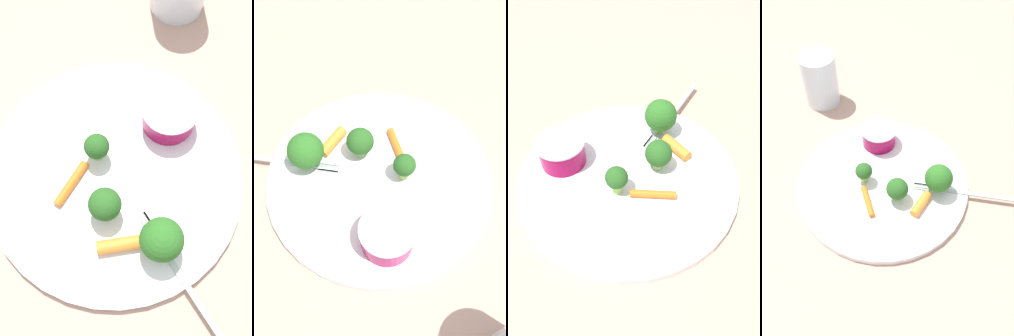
% 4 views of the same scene
% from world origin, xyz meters
% --- Properties ---
extents(ground_plane, '(2.40, 2.40, 0.00)m').
position_xyz_m(ground_plane, '(0.00, 0.00, 0.00)').
color(ground_plane, tan).
extents(plate, '(0.30, 0.30, 0.01)m').
position_xyz_m(plate, '(0.00, 0.00, 0.01)').
color(plate, white).
rests_on(plate, ground_plane).
extents(sauce_cup, '(0.07, 0.07, 0.04)m').
position_xyz_m(sauce_cup, '(0.02, -0.09, 0.03)').
color(sauce_cup, '#93063F').
rests_on(sauce_cup, plate).
extents(broccoli_floret_0, '(0.05, 0.05, 0.06)m').
position_xyz_m(broccoli_floret_0, '(-0.10, 0.01, 0.05)').
color(broccoli_floret_0, '#97B957').
rests_on(broccoli_floret_0, plate).
extents(broccoli_floret_1, '(0.03, 0.03, 0.04)m').
position_xyz_m(broccoli_floret_1, '(0.03, 0.00, 0.04)').
color(broccoli_floret_1, '#93C45A').
rests_on(broccoli_floret_1, plate).
extents(broccoli_floret_2, '(0.04, 0.04, 0.05)m').
position_xyz_m(broccoli_floret_2, '(-0.03, 0.03, 0.04)').
color(broccoli_floret_2, '#96C46C').
rests_on(broccoli_floret_2, plate).
extents(carrot_stick_0, '(0.03, 0.06, 0.01)m').
position_xyz_m(carrot_stick_0, '(0.02, 0.05, 0.02)').
color(carrot_stick_0, orange).
rests_on(carrot_stick_0, plate).
extents(carrot_stick_1, '(0.04, 0.05, 0.02)m').
position_xyz_m(carrot_stick_1, '(-0.07, 0.04, 0.02)').
color(carrot_stick_1, orange).
rests_on(carrot_stick_1, plate).
extents(fork, '(0.18, 0.02, 0.00)m').
position_xyz_m(fork, '(-0.14, 0.01, 0.01)').
color(fork, '#ACBCB4').
rests_on(fork, plate).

